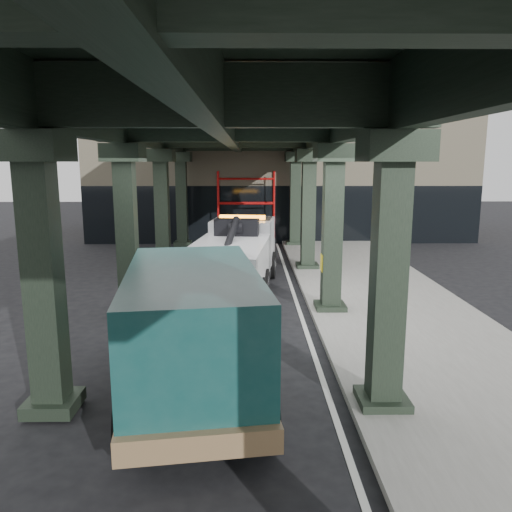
{
  "coord_description": "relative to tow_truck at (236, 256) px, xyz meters",
  "views": [
    {
      "loc": [
        0.17,
        -12.45,
        4.5
      ],
      "look_at": [
        0.37,
        2.33,
        1.7
      ],
      "focal_mm": 35.0,
      "sensor_mm": 36.0,
      "label": 1
    }
  ],
  "objects": [
    {
      "name": "tow_truck",
      "position": [
        0.0,
        0.0,
        0.0
      ],
      "size": [
        3.18,
        8.28,
        2.65
      ],
      "rotation": [
        0.0,
        0.0,
        -0.12
      ],
      "color": "black",
      "rests_on": "ground"
    },
    {
      "name": "ground",
      "position": [
        0.31,
        -4.54,
        -1.29
      ],
      "size": [
        90.0,
        90.0,
        0.0
      ],
      "primitive_type": "plane",
      "color": "black",
      "rests_on": "ground"
    },
    {
      "name": "lane_stripe",
      "position": [
        2.01,
        -2.54,
        -1.29
      ],
      "size": [
        0.12,
        38.0,
        0.01
      ],
      "primitive_type": "cube",
      "color": "silver",
      "rests_on": "ground"
    },
    {
      "name": "sidewalk",
      "position": [
        4.81,
        -2.54,
        -1.22
      ],
      "size": [
        5.0,
        40.0,
        0.15
      ],
      "primitive_type": "cube",
      "color": "gray",
      "rests_on": "ground"
    },
    {
      "name": "viaduct",
      "position": [
        -0.09,
        -2.54,
        4.17
      ],
      "size": [
        7.4,
        32.0,
        6.4
      ],
      "color": "black",
      "rests_on": "ground"
    },
    {
      "name": "building",
      "position": [
        2.31,
        15.46,
        2.71
      ],
      "size": [
        22.0,
        10.0,
        8.0
      ],
      "primitive_type": "cube",
      "color": "#C6B793",
      "rests_on": "ground"
    },
    {
      "name": "scaffolding",
      "position": [
        0.31,
        10.1,
        0.82
      ],
      "size": [
        3.08,
        0.88,
        4.0
      ],
      "color": "red",
      "rests_on": "ground"
    },
    {
      "name": "towed_van",
      "position": [
        -0.62,
        -7.76,
        0.09
      ],
      "size": [
        3.25,
        6.59,
        2.57
      ],
      "rotation": [
        0.0,
        0.0,
        0.14
      ],
      "color": "#134442",
      "rests_on": "ground"
    }
  ]
}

